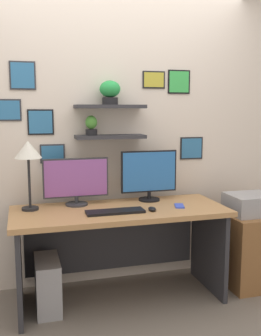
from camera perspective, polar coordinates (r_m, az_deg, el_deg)
ground_plane at (r=3.36m, az=-1.48°, el=-18.38°), size 8.00×8.00×0.00m
back_wall_assembly at (r=3.43m, az=-3.42°, el=5.73°), size 4.40×0.24×2.70m
desk at (r=3.21m, az=-1.77°, el=-9.28°), size 1.67×0.68×0.75m
monitor_left at (r=3.21m, az=-7.89°, el=-1.83°), size 0.53×0.18×0.38m
monitor_right at (r=3.34m, az=2.69°, el=-0.93°), size 0.49×0.18×0.43m
keyboard at (r=2.98m, az=-2.23°, el=-6.32°), size 0.44×0.14×0.02m
computer_mouse at (r=3.04m, az=3.15°, el=-5.93°), size 0.06×0.09×0.03m
desk_lamp at (r=3.08m, az=-14.57°, el=2.02°), size 0.21×0.21×0.54m
cell_phone at (r=3.19m, az=7.07°, el=-5.45°), size 0.11×0.15×0.01m
drawer_cabinet at (r=3.66m, az=16.68°, el=-11.12°), size 0.44×0.50×0.63m
printer at (r=3.55m, az=16.96°, el=-5.01°), size 0.38×0.34×0.17m
computer_tower_left at (r=3.20m, az=-11.89°, el=-16.13°), size 0.18×0.40×0.40m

